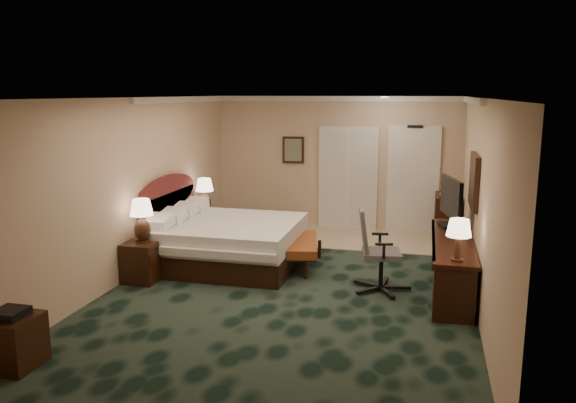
% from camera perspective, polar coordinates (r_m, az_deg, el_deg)
% --- Properties ---
extents(floor, '(5.00, 7.50, 0.00)m').
position_cam_1_polar(floor, '(8.28, 0.60, -8.54)').
color(floor, black).
rests_on(floor, ground).
extents(ceiling, '(5.00, 7.50, 0.00)m').
position_cam_1_polar(ceiling, '(7.80, 0.64, 10.50)').
color(ceiling, silver).
rests_on(ceiling, wall_back).
extents(wall_back, '(5.00, 0.00, 2.70)m').
position_cam_1_polar(wall_back, '(11.57, 4.93, 3.92)').
color(wall_back, tan).
rests_on(wall_back, ground).
extents(wall_front, '(5.00, 0.00, 2.70)m').
position_cam_1_polar(wall_front, '(4.47, -10.67, -7.71)').
color(wall_front, tan).
rests_on(wall_front, ground).
extents(wall_left, '(0.00, 7.50, 2.70)m').
position_cam_1_polar(wall_left, '(8.84, -15.35, 1.37)').
color(wall_left, tan).
rests_on(wall_left, ground).
extents(wall_right, '(0.00, 7.50, 2.70)m').
position_cam_1_polar(wall_right, '(7.75, 18.91, -0.15)').
color(wall_right, tan).
rests_on(wall_right, ground).
extents(crown_molding, '(5.00, 7.50, 0.10)m').
position_cam_1_polar(crown_molding, '(7.80, 0.64, 10.13)').
color(crown_molding, silver).
rests_on(crown_molding, wall_back).
extents(tile_patch, '(3.20, 1.70, 0.01)m').
position_cam_1_polar(tile_patch, '(10.88, 8.80, -3.83)').
color(tile_patch, '#CBB38F').
rests_on(tile_patch, ground).
extents(headboard, '(0.12, 2.00, 1.40)m').
position_cam_1_polar(headboard, '(9.80, -12.02, -1.43)').
color(headboard, '#551820').
rests_on(headboard, ground).
extents(entry_door, '(1.02, 0.06, 2.18)m').
position_cam_1_polar(entry_door, '(11.44, 12.58, 2.10)').
color(entry_door, silver).
rests_on(entry_door, ground).
extents(closet_doors, '(1.20, 0.06, 2.10)m').
position_cam_1_polar(closet_doors, '(11.53, 6.11, 2.38)').
color(closet_doors, beige).
rests_on(closet_doors, ground).
extents(wall_art, '(0.45, 0.06, 0.55)m').
position_cam_1_polar(wall_art, '(11.68, 0.54, 5.26)').
color(wall_art, slate).
rests_on(wall_art, wall_back).
extents(wall_mirror, '(0.05, 0.95, 0.75)m').
position_cam_1_polar(wall_mirror, '(8.31, 18.39, 2.00)').
color(wall_mirror, white).
rests_on(wall_mirror, wall_right).
extents(bed, '(2.23, 2.07, 0.71)m').
position_cam_1_polar(bed, '(9.25, -6.02, -4.19)').
color(bed, silver).
rests_on(bed, ground).
extents(nightstand_near, '(0.48, 0.55, 0.60)m').
position_cam_1_polar(nightstand_near, '(8.68, -14.53, -5.90)').
color(nightstand_near, black).
rests_on(nightstand_near, ground).
extents(nightstand_far, '(0.45, 0.52, 0.57)m').
position_cam_1_polar(nightstand_far, '(10.81, -8.45, -2.40)').
color(nightstand_far, black).
rests_on(nightstand_far, ground).
extents(lamp_near, '(0.41, 0.41, 0.64)m').
position_cam_1_polar(lamp_near, '(8.53, -14.61, -1.89)').
color(lamp_near, black).
rests_on(lamp_near, nightstand_near).
extents(lamp_far, '(0.41, 0.41, 0.63)m').
position_cam_1_polar(lamp_far, '(10.63, -8.47, 0.65)').
color(lamp_far, black).
rests_on(lamp_far, nightstand_far).
extents(bed_bench, '(0.73, 1.39, 0.45)m').
position_cam_1_polar(bed_bench, '(9.06, 1.44, -5.30)').
color(bed_bench, brown).
rests_on(bed_bench, ground).
extents(side_table, '(0.50, 0.50, 0.54)m').
position_cam_1_polar(side_table, '(6.54, -26.16, -12.66)').
color(side_table, black).
rests_on(side_table, ground).
extents(desk, '(0.56, 2.58, 0.75)m').
position_cam_1_polar(desk, '(8.34, 16.22, -6.15)').
color(desk, black).
rests_on(desk, ground).
extents(tv, '(0.31, 0.96, 0.76)m').
position_cam_1_polar(tv, '(8.88, 16.21, -0.12)').
color(tv, black).
rests_on(tv, desk).
extents(desk_lamp, '(0.37, 0.37, 0.53)m').
position_cam_1_polar(desk_lamp, '(7.14, 16.92, -3.75)').
color(desk_lamp, black).
rests_on(desk_lamp, desk).
extents(desk_chair, '(0.80, 0.76, 1.19)m').
position_cam_1_polar(desk_chair, '(8.02, 9.49, -4.89)').
color(desk_chair, '#545357').
rests_on(desk_chair, ground).
extents(minibar, '(0.46, 0.83, 0.88)m').
position_cam_1_polar(minibar, '(11.05, 15.84, -1.60)').
color(minibar, black).
rests_on(minibar, ground).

